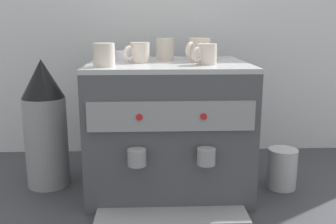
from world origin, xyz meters
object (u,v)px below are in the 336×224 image
(ceramic_cup_1, at_px, (139,53))
(coffee_grinder, at_px, (45,124))
(espresso_machine, at_px, (168,126))
(ceramic_cup_0, at_px, (104,55))
(ceramic_cup_2, at_px, (199,50))
(ceramic_bowl_1, at_px, (202,54))
(ceramic_cup_4, at_px, (165,49))
(milk_pitcher, at_px, (282,168))
(ceramic_cup_3, at_px, (206,54))
(ceramic_bowl_0, at_px, (128,56))

(ceramic_cup_1, xyz_separation_m, coffee_grinder, (-0.34, 0.04, -0.26))
(espresso_machine, relative_size, ceramic_cup_0, 5.67)
(ceramic_cup_2, bearing_deg, espresso_machine, -170.43)
(espresso_machine, bearing_deg, ceramic_cup_0, -146.03)
(ceramic_cup_2, distance_m, ceramic_bowl_1, 0.12)
(ceramic_cup_2, distance_m, coffee_grinder, 0.61)
(ceramic_cup_4, xyz_separation_m, coffee_grinder, (-0.44, -0.05, -0.26))
(ceramic_bowl_1, xyz_separation_m, milk_pitcher, (0.28, -0.18, -0.40))
(espresso_machine, height_order, ceramic_cup_3, ceramic_cup_3)
(ceramic_cup_1, relative_size, ceramic_cup_3, 1.01)
(ceramic_bowl_1, distance_m, milk_pitcher, 0.52)
(ceramic_bowl_1, bearing_deg, ceramic_cup_1, -146.72)
(ceramic_cup_2, height_order, ceramic_cup_4, ceramic_cup_2)
(ceramic_cup_0, bearing_deg, ceramic_cup_1, 47.29)
(ceramic_bowl_0, distance_m, coffee_grinder, 0.39)
(ceramic_bowl_1, bearing_deg, coffee_grinder, -168.77)
(espresso_machine, bearing_deg, milk_pitcher, -6.64)
(ceramic_cup_3, height_order, ceramic_bowl_0, ceramic_cup_3)
(ceramic_cup_0, relative_size, ceramic_cup_3, 1.15)
(ceramic_bowl_0, bearing_deg, espresso_machine, -22.26)
(ceramic_cup_2, distance_m, ceramic_cup_4, 0.13)
(espresso_machine, distance_m, ceramic_cup_2, 0.29)
(espresso_machine, xyz_separation_m, ceramic_bowl_0, (-0.14, 0.06, 0.25))
(ceramic_cup_0, xyz_separation_m, ceramic_cup_1, (0.11, 0.11, -0.00))
(milk_pitcher, bearing_deg, ceramic_cup_0, -171.69)
(ceramic_cup_0, bearing_deg, ceramic_cup_3, 7.77)
(ceramic_cup_2, xyz_separation_m, ceramic_bowl_0, (-0.25, 0.04, -0.02))
(ceramic_bowl_1, height_order, coffee_grinder, ceramic_bowl_1)
(ceramic_cup_1, distance_m, ceramic_bowl_1, 0.28)
(espresso_machine, distance_m, ceramic_cup_3, 0.30)
(ceramic_cup_1, xyz_separation_m, ceramic_cup_4, (0.09, 0.09, 0.01))
(coffee_grinder, height_order, milk_pitcher, coffee_grinder)
(ceramic_cup_4, relative_size, coffee_grinder, 0.22)
(espresso_machine, bearing_deg, ceramic_cup_1, -166.43)
(ceramic_cup_0, xyz_separation_m, coffee_grinder, (-0.24, 0.15, -0.26))
(coffee_grinder, bearing_deg, ceramic_bowl_0, 8.15)
(ceramic_cup_1, bearing_deg, ceramic_cup_4, 44.30)
(espresso_machine, height_order, milk_pitcher, espresso_machine)
(espresso_machine, relative_size, ceramic_cup_3, 6.54)
(ceramic_bowl_0, relative_size, ceramic_bowl_1, 0.81)
(ceramic_bowl_0, relative_size, milk_pitcher, 0.64)
(ceramic_cup_3, bearing_deg, ceramic_cup_0, -172.23)
(ceramic_cup_1, relative_size, ceramic_cup_2, 0.85)
(ceramic_cup_1, xyz_separation_m, ceramic_bowl_0, (-0.04, 0.08, -0.02))
(ceramic_cup_4, xyz_separation_m, ceramic_bowl_0, (-0.14, -0.01, -0.02))
(espresso_machine, distance_m, ceramic_cup_4, 0.28)
(ceramic_cup_0, distance_m, ceramic_cup_3, 0.33)
(espresso_machine, relative_size, coffee_grinder, 1.24)
(ceramic_cup_0, bearing_deg, ceramic_cup_2, 26.50)
(ceramic_cup_3, xyz_separation_m, ceramic_bowl_1, (0.02, 0.23, -0.02))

